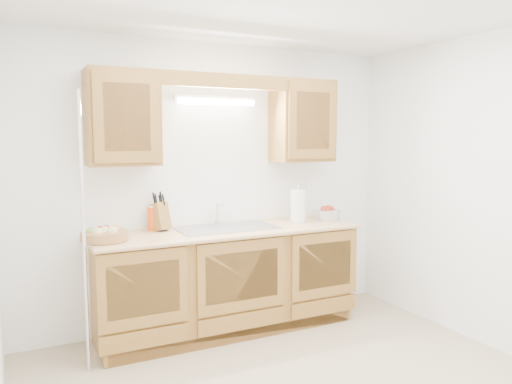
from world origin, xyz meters
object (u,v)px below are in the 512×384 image
paper_towel (298,206)px  apple_bowl (327,213)px  fruit_basket (104,234)px  knife_block (160,216)px

paper_towel → apple_bowl: paper_towel is taller
fruit_basket → knife_block: size_ratio=1.34×
fruit_basket → apple_bowl: (2.06, 0.08, 0.01)m
paper_towel → apple_bowl: (0.32, 0.01, -0.09)m
fruit_basket → paper_towel: paper_towel is taller
paper_towel → apple_bowl: 0.33m
paper_towel → apple_bowl: size_ratio=1.25×
fruit_basket → paper_towel: 1.75m
paper_towel → knife_block: bearing=172.5°
paper_towel → fruit_basket: bearing=-177.6°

